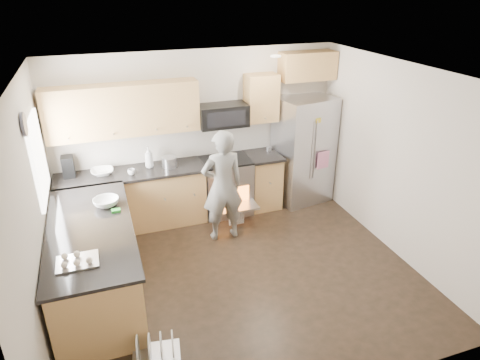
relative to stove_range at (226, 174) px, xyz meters
name	(u,v)px	position (x,y,z in m)	size (l,w,h in m)	color
ground	(239,274)	(-0.35, -1.69, -0.68)	(4.50, 4.50, 0.00)	black
room_shell	(236,156)	(-0.39, -1.68, 1.00)	(4.54, 4.04, 2.62)	beige
back_cabinet_run	(166,163)	(-0.94, 0.05, 0.29)	(4.45, 0.64, 2.50)	#B38647
peninsula	(95,260)	(-2.10, -1.44, -0.21)	(0.96, 2.36, 1.02)	#B38647
stove_range	(226,174)	(0.00, 0.00, 0.00)	(0.76, 0.97, 1.79)	#B7B7BC
refrigerator	(303,150)	(1.38, 0.01, 0.23)	(0.99, 0.83, 1.81)	#B7B7BC
person	(223,186)	(-0.28, -0.74, 0.16)	(0.61, 0.40, 1.68)	gray
dish_rack	(156,352)	(-1.61, -2.72, -0.60)	(0.53, 0.45, 0.30)	#B7B7BC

